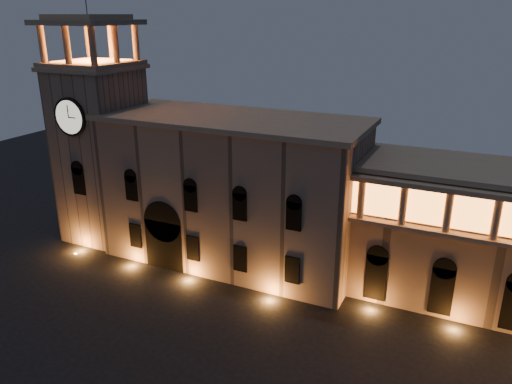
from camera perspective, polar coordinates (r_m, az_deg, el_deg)
ground at (r=46.00m, az=-13.65°, el=-19.14°), size 160.00×160.00×0.00m
government_building at (r=58.88m, az=-2.77°, el=0.16°), size 30.80×12.80×17.60m
clock_tower at (r=67.39m, az=-17.28°, el=5.12°), size 9.80×9.80×32.40m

